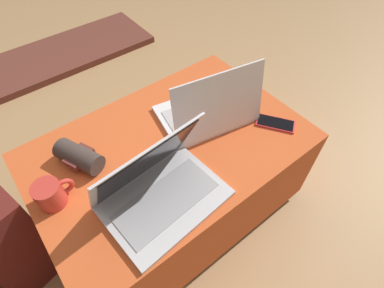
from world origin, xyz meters
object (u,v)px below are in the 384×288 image
(laptop_far, at_px, (209,111))
(wrist_brace, at_px, (79,157))
(coffee_mug, at_px, (51,194))
(cell_phone, at_px, (275,123))
(backpack, at_px, (0,239))
(laptop_near, at_px, (158,188))

(laptop_far, distance_m, wrist_brace, 0.49)
(coffee_mug, bearing_deg, cell_phone, -14.12)
(cell_phone, xyz_separation_m, coffee_mug, (-0.80, 0.20, 0.04))
(laptop_far, xyz_separation_m, coffee_mug, (-0.61, 0.03, -0.01))
(cell_phone, height_order, backpack, backpack)
(laptop_near, distance_m, backpack, 0.65)
(cell_phone, bearing_deg, coffee_mug, -48.24)
(wrist_brace, height_order, coffee_mug, coffee_mug)
(laptop_near, distance_m, wrist_brace, 0.31)
(laptop_near, bearing_deg, cell_phone, -5.78)
(cell_phone, relative_size, wrist_brace, 0.87)
(laptop_near, height_order, cell_phone, laptop_near)
(laptop_near, relative_size, laptop_far, 1.00)
(laptop_near, height_order, wrist_brace, laptop_near)
(cell_phone, height_order, wrist_brace, wrist_brace)
(laptop_far, distance_m, cell_phone, 0.26)
(backpack, xyz_separation_m, coffee_mug, (0.23, -0.14, 0.26))
(laptop_far, relative_size, cell_phone, 2.47)
(cell_phone, bearing_deg, laptop_far, -76.47)
(wrist_brace, bearing_deg, laptop_far, -13.40)
(backpack, bearing_deg, wrist_brace, 68.71)
(wrist_brace, xyz_separation_m, coffee_mug, (-0.13, -0.09, 0.01))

